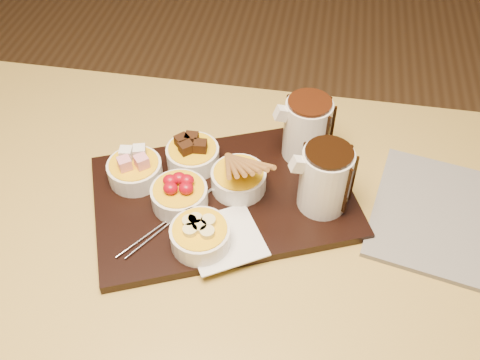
% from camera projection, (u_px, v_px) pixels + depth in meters
% --- Properties ---
extents(dining_table, '(1.20, 0.80, 0.75)m').
position_uv_depth(dining_table, '(199.00, 253.00, 1.02)').
color(dining_table, '#B99B44').
rests_on(dining_table, ground).
extents(serving_board, '(0.54, 0.46, 0.02)m').
position_uv_depth(serving_board, '(224.00, 197.00, 0.97)').
color(serving_board, black).
rests_on(serving_board, dining_table).
extents(napkin, '(0.16, 0.16, 0.00)m').
position_uv_depth(napkin, '(224.00, 238.00, 0.90)').
color(napkin, white).
rests_on(napkin, serving_board).
extents(bowl_marshmallows, '(0.10, 0.10, 0.04)m').
position_uv_depth(bowl_marshmallows, '(135.00, 171.00, 0.98)').
color(bowl_marshmallows, silver).
rests_on(bowl_marshmallows, serving_board).
extents(bowl_cake, '(0.10, 0.10, 0.04)m').
position_uv_depth(bowl_cake, '(193.00, 156.00, 1.01)').
color(bowl_cake, silver).
rests_on(bowl_cake, serving_board).
extents(bowl_strawberries, '(0.10, 0.10, 0.04)m').
position_uv_depth(bowl_strawberries, '(180.00, 196.00, 0.94)').
color(bowl_strawberries, silver).
rests_on(bowl_strawberries, serving_board).
extents(bowl_biscotti, '(0.10, 0.10, 0.04)m').
position_uv_depth(bowl_biscotti, '(239.00, 180.00, 0.97)').
color(bowl_biscotti, silver).
rests_on(bowl_biscotti, serving_board).
extents(bowl_bananas, '(0.10, 0.10, 0.04)m').
position_uv_depth(bowl_bananas, '(200.00, 236.00, 0.88)').
color(bowl_bananas, silver).
rests_on(bowl_bananas, serving_board).
extents(pitcher_dark_chocolate, '(0.11, 0.11, 0.12)m').
position_uv_depth(pitcher_dark_chocolate, '(325.00, 179.00, 0.91)').
color(pitcher_dark_chocolate, silver).
rests_on(pitcher_dark_chocolate, serving_board).
extents(pitcher_milk_chocolate, '(0.11, 0.11, 0.12)m').
position_uv_depth(pitcher_milk_chocolate, '(307.00, 129.00, 1.00)').
color(pitcher_milk_chocolate, silver).
rests_on(pitcher_milk_chocolate, serving_board).
extents(fondue_skewers, '(0.23, 0.17, 0.01)m').
position_uv_depth(fondue_skewers, '(177.00, 214.00, 0.93)').
color(fondue_skewers, silver).
rests_on(fondue_skewers, serving_board).
extents(newspaper, '(0.39, 0.33, 0.01)m').
position_uv_depth(newspaper, '(472.00, 224.00, 0.94)').
color(newspaper, beige).
rests_on(newspaper, dining_table).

